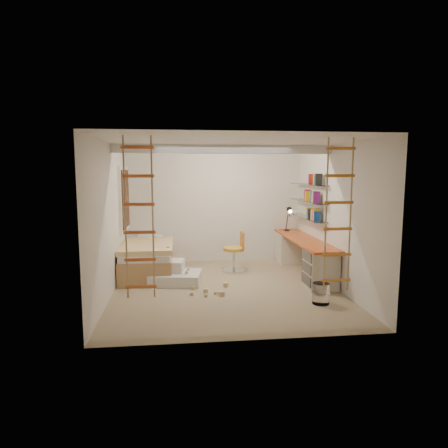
{
  "coord_description": "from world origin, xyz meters",
  "views": [
    {
      "loc": [
        -0.84,
        -6.99,
        2.13
      ],
      "look_at": [
        0.0,
        0.3,
        1.15
      ],
      "focal_mm": 32.0,
      "sensor_mm": 36.0,
      "label": 1
    }
  ],
  "objects": [
    {
      "name": "rope_ladder_right",
      "position": [
        1.35,
        -1.75,
        1.52
      ],
      "size": [
        0.41,
        0.04,
        2.13
      ],
      "primitive_type": null,
      "color": "orange",
      "rests_on": "ceiling"
    },
    {
      "name": "ceiling_beam",
      "position": [
        0.0,
        0.3,
        2.52
      ],
      "size": [
        4.0,
        0.18,
        0.16
      ],
      "primitive_type": "cube",
      "color": "white",
      "rests_on": "ceiling"
    },
    {
      "name": "task_lamp",
      "position": [
        1.67,
        1.82,
        1.14
      ],
      "size": [
        0.14,
        0.36,
        0.57
      ],
      "color": "black",
      "rests_on": "desk"
    },
    {
      "name": "window_blind",
      "position": [
        -1.93,
        1.5,
        1.55
      ],
      "size": [
        0.02,
        1.0,
        1.2
      ],
      "primitive_type": "cube",
      "color": "#4C2D1E",
      "rests_on": "window_frame"
    },
    {
      "name": "toy_blocks",
      "position": [
        -0.62,
        0.11,
        0.21
      ],
      "size": [
        1.22,
        1.12,
        0.69
      ],
      "color": "#CCB284",
      "rests_on": "floor"
    },
    {
      "name": "swivel_chair",
      "position": [
        0.33,
        1.18,
        0.32
      ],
      "size": [
        0.51,
        0.51,
        0.86
      ],
      "color": "gold",
      "rests_on": "floor"
    },
    {
      "name": "waste_bin",
      "position": [
        1.42,
        -1.0,
        0.17
      ],
      "size": [
        0.27,
        0.27,
        0.34
      ],
      "primitive_type": "cylinder",
      "color": "white",
      "rests_on": "floor"
    },
    {
      "name": "floor",
      "position": [
        0.0,
        0.0,
        0.0
      ],
      "size": [
        4.5,
        4.5,
        0.0
      ],
      "primitive_type": "plane",
      "color": "tan",
      "rests_on": "ground"
    },
    {
      "name": "desk",
      "position": [
        1.72,
        0.86,
        0.4
      ],
      "size": [
        0.56,
        2.8,
        0.75
      ],
      "color": "#D44F18",
      "rests_on": "floor"
    },
    {
      "name": "window_frame",
      "position": [
        -1.97,
        1.5,
        1.55
      ],
      "size": [
        0.06,
        1.15,
        1.35
      ],
      "primitive_type": "cube",
      "color": "white",
      "rests_on": "wall_left"
    },
    {
      "name": "books",
      "position": [
        1.87,
        1.13,
        1.57
      ],
      "size": [
        0.14,
        0.7,
        0.92
      ],
      "color": "#194CA5",
      "rests_on": "shelves"
    },
    {
      "name": "play_platform",
      "position": [
        -0.95,
        0.51,
        0.16
      ],
      "size": [
        1.05,
        0.87,
        0.42
      ],
      "color": "silver",
      "rests_on": "floor"
    },
    {
      "name": "shelves",
      "position": [
        1.87,
        1.13,
        1.5
      ],
      "size": [
        0.25,
        1.8,
        0.71
      ],
      "color": "white",
      "rests_on": "wall_right"
    },
    {
      "name": "bed",
      "position": [
        -1.48,
        1.23,
        0.33
      ],
      "size": [
        1.02,
        2.0,
        0.69
      ],
      "color": "#AD7F51",
      "rests_on": "floor"
    },
    {
      "name": "rope_ladder_left",
      "position": [
        -1.35,
        -1.75,
        1.52
      ],
      "size": [
        0.41,
        0.04,
        2.13
      ],
      "primitive_type": null,
      "color": "#E05126",
      "rests_on": "ceiling"
    }
  ]
}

